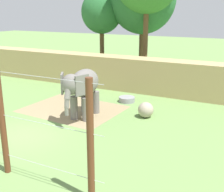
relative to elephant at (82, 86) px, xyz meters
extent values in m
plane|color=#6B8E4C|center=(-1.36, -3.42, -1.92)|extent=(120.00, 120.00, 0.00)
cube|color=#937F5B|center=(-1.42, 1.01, -1.92)|extent=(6.31, 5.08, 0.01)
cube|color=tan|center=(-1.36, 7.05, -0.62)|extent=(36.00, 1.80, 2.60)
cylinder|color=slate|center=(0.42, -0.36, -1.23)|extent=(0.43, 0.43, 1.38)
cylinder|color=slate|center=(-0.33, -0.44, -1.23)|extent=(0.43, 0.43, 1.38)
cylinder|color=slate|center=(0.27, 1.04, -1.23)|extent=(0.43, 0.43, 1.38)
cylinder|color=slate|center=(-0.49, 0.96, -1.23)|extent=(0.43, 0.43, 1.38)
ellipsoid|color=slate|center=(-0.03, 0.30, 0.13)|extent=(1.65, 2.70, 1.58)
ellipsoid|color=slate|center=(0.14, -1.30, 0.41)|extent=(1.19, 1.09, 1.14)
cube|color=slate|center=(0.72, -1.14, 0.41)|extent=(0.38, 0.87, 1.09)
cube|color=slate|center=(-0.46, -1.27, 0.41)|extent=(0.55, 0.81, 1.09)
cylinder|color=slate|center=(0.19, -1.72, 0.00)|extent=(0.37, 0.51, 0.62)
cylinder|color=slate|center=(0.20, -1.84, -0.43)|extent=(0.30, 0.38, 0.58)
cylinder|color=slate|center=(0.21, -1.92, -0.84)|extent=(0.22, 0.22, 0.54)
cylinder|color=slate|center=(-0.19, 1.72, 0.03)|extent=(0.13, 0.31, 0.79)
sphere|color=tan|center=(3.28, 1.71, -1.46)|extent=(0.92, 0.92, 0.92)
cylinder|color=brown|center=(0.54, -6.43, 0.18)|extent=(0.24, 0.24, 4.20)
cylinder|color=brown|center=(4.37, -6.43, 0.18)|extent=(0.24, 0.24, 4.20)
cylinder|color=gray|center=(1.07, 3.97, -1.75)|extent=(1.10, 1.10, 0.35)
cylinder|color=#38607A|center=(1.07, 3.97, -1.60)|extent=(1.01, 1.01, 0.02)
cylinder|color=brown|center=(-5.20, 11.92, 0.23)|extent=(0.44, 0.44, 4.30)
ellipsoid|color=#286633|center=(-5.20, 11.92, 4.05)|extent=(3.94, 3.94, 4.13)
cylinder|color=brown|center=(-0.14, 10.58, 1.26)|extent=(0.44, 0.44, 6.36)
cylinder|color=brown|center=(-1.46, 13.09, 0.34)|extent=(0.44, 0.44, 4.52)
camera|label=1|loc=(8.71, -13.55, 4.17)|focal=46.17mm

